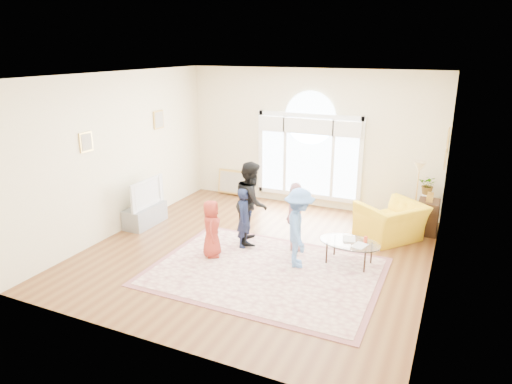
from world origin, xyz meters
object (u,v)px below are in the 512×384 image
at_px(coffee_table, 350,243).
at_px(armchair, 391,222).
at_px(area_rug, 265,271).
at_px(tv_console, 145,215).
at_px(television, 144,193).

bearing_deg(coffee_table, armchair, 77.03).
height_order(area_rug, coffee_table, coffee_table).
relative_size(tv_console, armchair, 0.87).
relative_size(area_rug, television, 3.46).
relative_size(television, coffee_table, 0.92).
bearing_deg(television, armchair, 15.56).
distance_m(coffee_table, armchair, 1.49).
distance_m(area_rug, television, 3.40).
height_order(tv_console, coffee_table, coffee_table).
bearing_deg(television, area_rug, -16.20).
distance_m(tv_console, armchair, 5.08).
distance_m(area_rug, tv_console, 3.34).
bearing_deg(armchair, coffee_table, 20.02).
relative_size(area_rug, coffee_table, 3.19).
height_order(area_rug, armchair, armchair).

